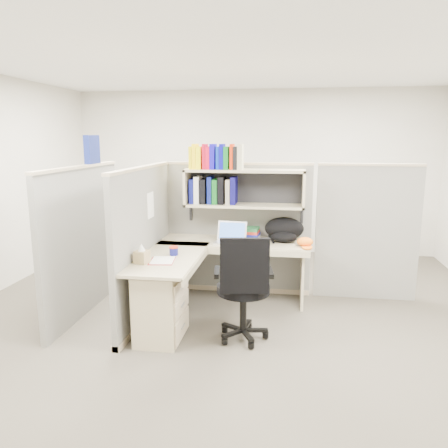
% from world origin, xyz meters
% --- Properties ---
extents(ground, '(6.00, 6.00, 0.00)m').
position_xyz_m(ground, '(0.00, 0.00, 0.00)').
color(ground, '#36312A').
rests_on(ground, ground).
extents(room_shell, '(6.00, 6.00, 6.00)m').
position_xyz_m(room_shell, '(0.00, 0.00, 1.62)').
color(room_shell, '#B6B1A4').
rests_on(room_shell, ground).
extents(cubicle, '(3.79, 1.84, 1.95)m').
position_xyz_m(cubicle, '(-0.37, 0.45, 0.91)').
color(cubicle, slate).
rests_on(cubicle, ground).
extents(desk, '(1.74, 1.75, 0.73)m').
position_xyz_m(desk, '(-0.41, -0.29, 0.44)').
color(desk, tan).
rests_on(desk, ground).
extents(laptop, '(0.37, 0.37, 0.25)m').
position_xyz_m(laptop, '(-0.04, 0.45, 0.85)').
color(laptop, silver).
rests_on(laptop, desk).
extents(backpack, '(0.50, 0.40, 0.27)m').
position_xyz_m(backpack, '(0.58, 0.67, 0.87)').
color(backpack, black).
rests_on(backpack, desk).
extents(orange_cap, '(0.22, 0.25, 0.10)m').
position_xyz_m(orange_cap, '(0.81, 0.45, 0.78)').
color(orange_cap, orange).
rests_on(orange_cap, desk).
extents(snack_canister, '(0.09, 0.09, 0.09)m').
position_xyz_m(snack_canister, '(-0.54, -0.14, 0.78)').
color(snack_canister, navy).
rests_on(snack_canister, desk).
extents(tissue_box, '(0.15, 0.15, 0.19)m').
position_xyz_m(tissue_box, '(-0.77, -0.47, 0.83)').
color(tissue_box, '#A18A5B').
rests_on(tissue_box, desk).
extents(mouse, '(0.09, 0.07, 0.03)m').
position_xyz_m(mouse, '(0.26, 0.38, 0.75)').
color(mouse, '#85A6BD').
rests_on(mouse, desk).
extents(paper_cup, '(0.08, 0.08, 0.09)m').
position_xyz_m(paper_cup, '(-0.06, 0.70, 0.78)').
color(paper_cup, silver).
rests_on(paper_cup, desk).
extents(book_stack, '(0.22, 0.27, 0.12)m').
position_xyz_m(book_stack, '(0.19, 0.78, 0.79)').
color(book_stack, gray).
rests_on(book_stack, desk).
extents(loose_paper, '(0.25, 0.31, 0.00)m').
position_xyz_m(loose_paper, '(-0.60, -0.35, 0.73)').
color(loose_paper, silver).
rests_on(loose_paper, desk).
extents(task_chair, '(0.58, 0.54, 1.06)m').
position_xyz_m(task_chair, '(0.23, -0.49, 0.38)').
color(task_chair, black).
rests_on(task_chair, ground).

